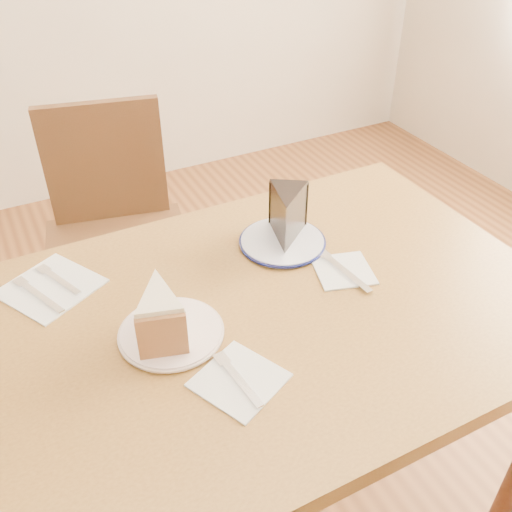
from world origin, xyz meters
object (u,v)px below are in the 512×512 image
at_px(plate_navy, 282,242).
at_px(carrot_cake, 160,313).
at_px(table, 263,342).
at_px(plate_cream, 171,333).
at_px(chocolate_cake, 287,219).
at_px(chair_far, 117,237).

xyz_separation_m(plate_navy, carrot_cake, (-0.35, -0.16, 0.05)).
xyz_separation_m(table, carrot_cake, (-0.21, 0.02, 0.16)).
bearing_deg(plate_navy, table, -129.29).
xyz_separation_m(table, plate_cream, (-0.19, 0.01, 0.10)).
distance_m(plate_cream, carrot_cake, 0.05).
xyz_separation_m(table, plate_navy, (0.14, 0.17, 0.10)).
bearing_deg(table, chocolate_cake, 48.94).
bearing_deg(plate_cream, plate_navy, 26.38).
relative_size(chair_far, plate_navy, 4.61).
height_order(plate_cream, carrot_cake, carrot_cake).
distance_m(table, chair_far, 0.79).
height_order(chair_far, plate_cream, chair_far).
bearing_deg(plate_navy, chocolate_cake, 10.16).
distance_m(carrot_cake, chocolate_cake, 0.39).
relative_size(chair_far, plate_cream, 4.62).
relative_size(chair_far, chocolate_cake, 7.13).
xyz_separation_m(carrot_cake, chocolate_cake, (0.36, 0.16, 0.01)).
relative_size(carrot_cake, chocolate_cake, 0.97).
xyz_separation_m(plate_cream, chocolate_cake, (0.34, 0.17, 0.06)).
bearing_deg(table, plate_cream, 177.88).
xyz_separation_m(chair_far, chocolate_cake, (0.27, -0.59, 0.32)).
distance_m(chair_far, plate_navy, 0.70).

